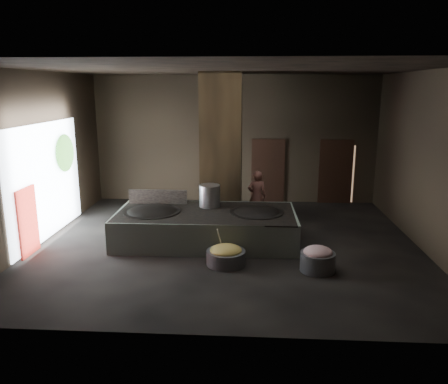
# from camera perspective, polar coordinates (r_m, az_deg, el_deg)

# --- Properties ---
(floor) EXTENTS (10.00, 9.00, 0.10)m
(floor) POSITION_cam_1_polar(r_m,az_deg,el_deg) (11.80, 0.51, -6.90)
(floor) COLOR black
(floor) RESTS_ON ground
(ceiling) EXTENTS (10.00, 9.00, 0.10)m
(ceiling) POSITION_cam_1_polar(r_m,az_deg,el_deg) (11.07, 0.56, 16.01)
(ceiling) COLOR black
(ceiling) RESTS_ON back_wall
(back_wall) EXTENTS (10.00, 0.10, 4.50)m
(back_wall) POSITION_cam_1_polar(r_m,az_deg,el_deg) (15.71, 1.43, 6.87)
(back_wall) COLOR black
(back_wall) RESTS_ON ground
(front_wall) EXTENTS (10.00, 0.10, 4.50)m
(front_wall) POSITION_cam_1_polar(r_m,az_deg,el_deg) (6.77, -1.54, -2.05)
(front_wall) COLOR black
(front_wall) RESTS_ON ground
(left_wall) EXTENTS (0.10, 9.00, 4.50)m
(left_wall) POSITION_cam_1_polar(r_m,az_deg,el_deg) (12.54, -23.25, 4.08)
(left_wall) COLOR black
(left_wall) RESTS_ON ground
(right_wall) EXTENTS (0.10, 9.00, 4.50)m
(right_wall) POSITION_cam_1_polar(r_m,az_deg,el_deg) (12.05, 25.32, 3.54)
(right_wall) COLOR black
(right_wall) RESTS_ON ground
(pillar) EXTENTS (1.20, 1.20, 4.50)m
(pillar) POSITION_cam_1_polar(r_m,az_deg,el_deg) (13.10, -0.34, 5.54)
(pillar) COLOR black
(pillar) RESTS_ON ground
(hearth_platform) EXTENTS (4.80, 2.35, 0.83)m
(hearth_platform) POSITION_cam_1_polar(r_m,az_deg,el_deg) (11.79, -2.36, -4.54)
(hearth_platform) COLOR #A5B6A4
(hearth_platform) RESTS_ON ground
(platform_cap) EXTENTS (4.67, 2.24, 0.03)m
(platform_cap) POSITION_cam_1_polar(r_m,az_deg,el_deg) (11.68, -2.38, -2.67)
(platform_cap) COLOR black
(platform_cap) RESTS_ON hearth_platform
(wok_left) EXTENTS (1.50, 1.50, 0.41)m
(wok_left) POSITION_cam_1_polar(r_m,az_deg,el_deg) (11.88, -9.38, -2.89)
(wok_left) COLOR black
(wok_left) RESTS_ON hearth_platform
(wok_left_rim) EXTENTS (1.53, 1.53, 0.05)m
(wok_left_rim) POSITION_cam_1_polar(r_m,az_deg,el_deg) (11.86, -9.40, -2.56)
(wok_left_rim) COLOR black
(wok_left_rim) RESTS_ON hearth_platform
(wok_right) EXTENTS (1.40, 1.40, 0.39)m
(wok_right) POSITION_cam_1_polar(r_m,az_deg,el_deg) (11.68, 4.26, -3.02)
(wok_right) COLOR black
(wok_right) RESTS_ON hearth_platform
(wok_right_rim) EXTENTS (1.43, 1.43, 0.05)m
(wok_right_rim) POSITION_cam_1_polar(r_m,az_deg,el_deg) (11.66, 4.26, -2.69)
(wok_right_rim) COLOR black
(wok_right_rim) RESTS_ON hearth_platform
(stock_pot) EXTENTS (0.58, 0.58, 0.62)m
(stock_pot) POSITION_cam_1_polar(r_m,az_deg,el_deg) (12.12, -1.89, -0.52)
(stock_pot) COLOR #BABDC3
(stock_pot) RESTS_ON hearth_platform
(splash_guard) EXTENTS (1.66, 0.08, 0.41)m
(splash_guard) POSITION_cam_1_polar(r_m,az_deg,el_deg) (12.56, -8.63, -0.64)
(splash_guard) COLOR black
(splash_guard) RESTS_ON hearth_platform
(cook) EXTENTS (0.60, 0.41, 1.59)m
(cook) POSITION_cam_1_polar(r_m,az_deg,el_deg) (13.51, 4.32, -0.54)
(cook) COLOR #93564B
(cook) RESTS_ON ground
(veg_basin) EXTENTS (1.03, 1.03, 0.34)m
(veg_basin) POSITION_cam_1_polar(r_m,az_deg,el_deg) (10.38, 0.26, -8.54)
(veg_basin) COLOR slate
(veg_basin) RESTS_ON ground
(veg_fill) EXTENTS (0.76, 0.76, 0.23)m
(veg_fill) POSITION_cam_1_polar(r_m,az_deg,el_deg) (10.31, 0.26, -7.61)
(veg_fill) COLOR #92AA52
(veg_fill) RESTS_ON veg_basin
(ladle) EXTENTS (0.14, 0.36, 0.65)m
(ladle) POSITION_cam_1_polar(r_m,az_deg,el_deg) (10.39, -0.52, -6.27)
(ladle) COLOR #BABDC3
(ladle) RESTS_ON veg_basin
(meat_basin) EXTENTS (0.85, 0.85, 0.43)m
(meat_basin) POSITION_cam_1_polar(r_m,az_deg,el_deg) (10.24, 12.12, -8.89)
(meat_basin) COLOR slate
(meat_basin) RESTS_ON ground
(meat_fill) EXTENTS (0.66, 0.66, 0.25)m
(meat_fill) POSITION_cam_1_polar(r_m,az_deg,el_deg) (10.16, 12.18, -7.67)
(meat_fill) COLOR #C3757B
(meat_fill) RESTS_ON meat_basin
(doorway_near) EXTENTS (1.18, 0.08, 2.38)m
(doorway_near) POSITION_cam_1_polar(r_m,az_deg,el_deg) (15.79, 5.75, 2.61)
(doorway_near) COLOR black
(doorway_near) RESTS_ON ground
(doorway_near_glow) EXTENTS (0.79, 0.04, 1.87)m
(doorway_near_glow) POSITION_cam_1_polar(r_m,az_deg,el_deg) (15.91, 5.69, 2.51)
(doorway_near_glow) COLOR #8C6647
(doorway_near_glow) RESTS_ON ground
(doorway_far) EXTENTS (1.18, 0.08, 2.38)m
(doorway_far) POSITION_cam_1_polar(r_m,az_deg,el_deg) (16.06, 14.34, 2.44)
(doorway_far) COLOR black
(doorway_far) RESTS_ON ground
(doorway_far_glow) EXTENTS (0.87, 0.04, 2.06)m
(doorway_far_glow) POSITION_cam_1_polar(r_m,az_deg,el_deg) (16.16, 15.10, 2.28)
(doorway_far_glow) COLOR #8C6647
(doorway_far_glow) RESTS_ON ground
(left_opening) EXTENTS (0.04, 4.20, 3.10)m
(left_opening) POSITION_cam_1_polar(r_m,az_deg,el_deg) (12.78, -22.19, 1.37)
(left_opening) COLOR white
(left_opening) RESTS_ON ground
(pavilion_sliver) EXTENTS (0.05, 0.90, 1.70)m
(pavilion_sliver) POSITION_cam_1_polar(r_m,az_deg,el_deg) (11.80, -24.24, -3.54)
(pavilion_sliver) COLOR maroon
(pavilion_sliver) RESTS_ON ground
(tree_silhouette) EXTENTS (0.28, 1.10, 1.10)m
(tree_silhouette) POSITION_cam_1_polar(r_m,az_deg,el_deg) (13.62, -20.06, 4.81)
(tree_silhouette) COLOR #194714
(tree_silhouette) RESTS_ON left_opening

